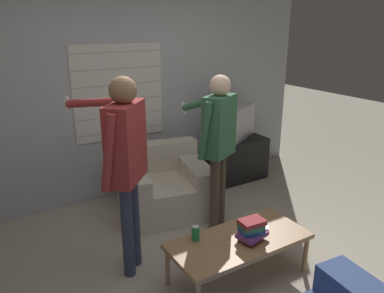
{
  "coord_description": "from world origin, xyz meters",
  "views": [
    {
      "loc": [
        -1.64,
        -2.19,
        2.09
      ],
      "look_at": [
        0.06,
        0.6,
        1.0
      ],
      "focal_mm": 35.0,
      "sensor_mm": 36.0,
      "label": 1
    }
  ],
  "objects_px": {
    "person_left_standing": "(125,153)",
    "book_stack": "(251,230)",
    "soda_can": "(196,233)",
    "spare_remote": "(266,227)",
    "person_right_standing": "(218,135)",
    "coffee_table": "(239,242)",
    "armchair_beige": "(164,186)",
    "tv": "(237,123)"
  },
  "relations": [
    {
      "from": "tv",
      "to": "spare_remote",
      "type": "xyz_separation_m",
      "value": [
        -1.0,
        -1.71,
        -0.4
      ]
    },
    {
      "from": "coffee_table",
      "to": "book_stack",
      "type": "xyz_separation_m",
      "value": [
        0.07,
        -0.06,
        0.13
      ]
    },
    {
      "from": "person_left_standing",
      "to": "spare_remote",
      "type": "xyz_separation_m",
      "value": [
        1.03,
        -0.58,
        -0.69
      ]
    },
    {
      "from": "spare_remote",
      "to": "soda_can",
      "type": "bearing_deg",
      "value": -157.61
    },
    {
      "from": "coffee_table",
      "to": "soda_can",
      "type": "distance_m",
      "value": 0.38
    },
    {
      "from": "armchair_beige",
      "to": "soda_can",
      "type": "xyz_separation_m",
      "value": [
        -0.35,
        -1.26,
        0.16
      ]
    },
    {
      "from": "person_right_standing",
      "to": "person_left_standing",
      "type": "bearing_deg",
      "value": 164.59
    },
    {
      "from": "book_stack",
      "to": "tv",
      "type": "bearing_deg",
      "value": 55.43
    },
    {
      "from": "armchair_beige",
      "to": "person_right_standing",
      "type": "distance_m",
      "value": 1.0
    },
    {
      "from": "coffee_table",
      "to": "armchair_beige",
      "type": "bearing_deg",
      "value": 88.67
    },
    {
      "from": "coffee_table",
      "to": "person_right_standing",
      "type": "distance_m",
      "value": 1.1
    },
    {
      "from": "person_left_standing",
      "to": "person_right_standing",
      "type": "relative_size",
      "value": 1.05
    },
    {
      "from": "soda_can",
      "to": "spare_remote",
      "type": "xyz_separation_m",
      "value": [
        0.62,
        -0.16,
        -0.05
      ]
    },
    {
      "from": "coffee_table",
      "to": "person_left_standing",
      "type": "relative_size",
      "value": 0.69
    },
    {
      "from": "person_left_standing",
      "to": "person_right_standing",
      "type": "xyz_separation_m",
      "value": [
        1.06,
        0.21,
        -0.08
      ]
    },
    {
      "from": "person_left_standing",
      "to": "book_stack",
      "type": "bearing_deg",
      "value": -86.61
    },
    {
      "from": "coffee_table",
      "to": "spare_remote",
      "type": "xyz_separation_m",
      "value": [
        0.3,
        0.02,
        0.05
      ]
    },
    {
      "from": "person_left_standing",
      "to": "book_stack",
      "type": "distance_m",
      "value": 1.2
    },
    {
      "from": "person_right_standing",
      "to": "spare_remote",
      "type": "distance_m",
      "value": 1.01
    },
    {
      "from": "spare_remote",
      "to": "armchair_beige",
      "type": "bearing_deg",
      "value": 137.65
    },
    {
      "from": "tv",
      "to": "person_left_standing",
      "type": "bearing_deg",
      "value": 0.68
    },
    {
      "from": "coffee_table",
      "to": "book_stack",
      "type": "distance_m",
      "value": 0.16
    },
    {
      "from": "book_stack",
      "to": "person_right_standing",
      "type": "bearing_deg",
      "value": 73.17
    },
    {
      "from": "armchair_beige",
      "to": "person_left_standing",
      "type": "height_order",
      "value": "person_left_standing"
    },
    {
      "from": "armchair_beige",
      "to": "coffee_table",
      "type": "xyz_separation_m",
      "value": [
        -0.03,
        -1.44,
        0.06
      ]
    },
    {
      "from": "person_right_standing",
      "to": "book_stack",
      "type": "xyz_separation_m",
      "value": [
        -0.26,
        -0.87,
        -0.54
      ]
    },
    {
      "from": "coffee_table",
      "to": "book_stack",
      "type": "bearing_deg",
      "value": -37.97
    },
    {
      "from": "spare_remote",
      "to": "person_left_standing",
      "type": "bearing_deg",
      "value": -172.58
    },
    {
      "from": "person_left_standing",
      "to": "coffee_table",
      "type": "bearing_deg",
      "value": -86.75
    },
    {
      "from": "armchair_beige",
      "to": "book_stack",
      "type": "xyz_separation_m",
      "value": [
        0.04,
        -1.49,
        0.19
      ]
    },
    {
      "from": "armchair_beige",
      "to": "soda_can",
      "type": "distance_m",
      "value": 1.31
    },
    {
      "from": "coffee_table",
      "to": "person_left_standing",
      "type": "bearing_deg",
      "value": 140.46
    },
    {
      "from": "coffee_table",
      "to": "person_right_standing",
      "type": "relative_size",
      "value": 0.73
    },
    {
      "from": "person_right_standing",
      "to": "armchair_beige",
      "type": "bearing_deg",
      "value": 89.17
    },
    {
      "from": "armchair_beige",
      "to": "book_stack",
      "type": "relative_size",
      "value": 4.17
    },
    {
      "from": "book_stack",
      "to": "armchair_beige",
      "type": "bearing_deg",
      "value": 91.56
    },
    {
      "from": "soda_can",
      "to": "spare_remote",
      "type": "height_order",
      "value": "soda_can"
    },
    {
      "from": "tv",
      "to": "soda_can",
      "type": "xyz_separation_m",
      "value": [
        -1.62,
        -1.55,
        -0.35
      ]
    },
    {
      "from": "tv",
      "to": "spare_remote",
      "type": "relative_size",
      "value": 5.76
    },
    {
      "from": "armchair_beige",
      "to": "tv",
      "type": "relative_size",
      "value": 1.51
    },
    {
      "from": "coffee_table",
      "to": "tv",
      "type": "relative_size",
      "value": 1.6
    },
    {
      "from": "soda_can",
      "to": "person_left_standing",
      "type": "bearing_deg",
      "value": 134.13
    }
  ]
}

